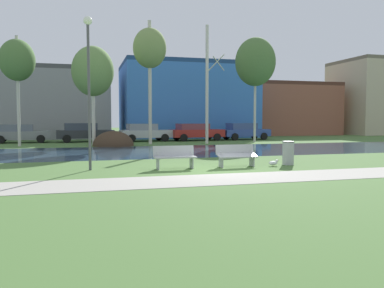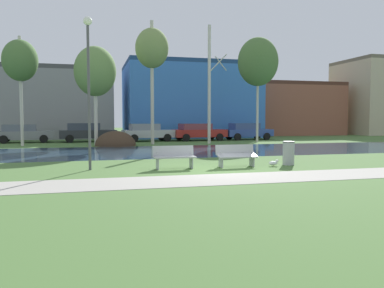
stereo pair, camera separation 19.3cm
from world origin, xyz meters
name	(u,v)px [view 1 (the left image)]	position (x,y,z in m)	size (l,w,h in m)	color
ground_plane	(162,150)	(0.00, 10.00, 0.00)	(120.00, 120.00, 0.00)	#476B33
paved_path_strip	(233,179)	(0.00, -1.89, 0.01)	(60.00, 2.20, 0.01)	#9E998E
river_band	(166,151)	(0.00, 8.97, 0.00)	(80.00, 8.56, 0.01)	#284256
soil_mound	(113,146)	(-2.69, 14.35, 0.00)	(2.86, 3.27, 2.09)	#423021
bench_left	(175,156)	(-1.25, 0.96, 0.47)	(1.61, 0.58, 0.87)	#9EA0A3
bench_right	(236,155)	(1.25, 0.96, 0.47)	(1.61, 0.58, 0.87)	#9EA0A3
trash_bin	(288,153)	(3.56, 1.01, 0.51)	(0.50, 0.50, 0.98)	#999B9E
seagull	(274,163)	(2.77, 0.74, 0.13)	(0.46, 0.17, 0.27)	white
streetlamp	(89,69)	(-4.35, 1.41, 3.71)	(0.32, 0.32, 5.60)	#4C4C51
birch_far_left	(17,61)	(-8.99, 15.56, 5.85)	(2.36, 2.36, 7.56)	beige
birch_left	(93,71)	(-4.00, 14.91, 5.21)	(2.91, 2.91, 6.98)	beige
birch_center_left	(150,49)	(0.08, 15.23, 7.00)	(2.44, 2.44, 9.07)	beige
birch_center	(208,84)	(4.43, 14.89, 4.56)	(1.50, 2.69, 8.94)	beige
birch_center_right	(255,62)	(8.90, 16.11, 6.52)	(3.28, 3.28, 8.51)	beige
parked_van_nearest_grey	(20,133)	(-9.59, 19.65, 0.76)	(4.49, 2.28, 1.44)	slate
parked_sedan_second_dark	(84,132)	(-4.72, 19.58, 0.81)	(4.67, 2.38, 1.54)	#282B30
parked_hatch_third_silver	(145,132)	(0.21, 19.06, 0.78)	(4.38, 2.41, 1.48)	#B2B5BC
parked_wagon_fourth_red	(196,132)	(4.64, 19.01, 0.78)	(4.79, 2.45, 1.48)	maroon
parked_suv_fifth_blue	(244,131)	(9.28, 19.24, 0.79)	(4.57, 2.26, 1.50)	#2D4793
building_grey_warehouse	(32,104)	(-9.75, 28.36, 3.40)	(14.96, 9.82, 6.81)	gray
building_blue_store	(186,101)	(5.73, 26.79, 3.80)	(13.29, 9.62, 7.61)	#3870C6
building_brick_low	(287,109)	(18.66, 28.45, 3.04)	(10.85, 6.84, 6.08)	brown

